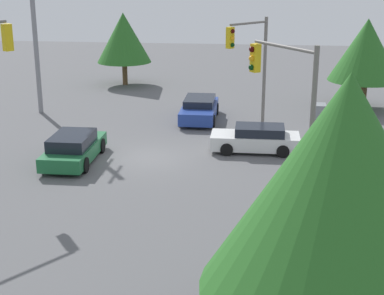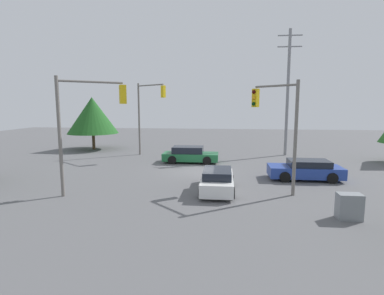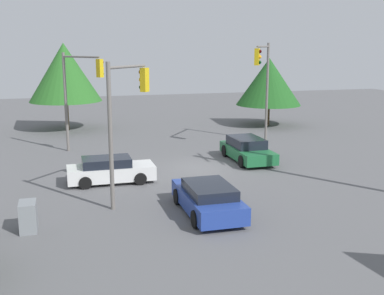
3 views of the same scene
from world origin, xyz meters
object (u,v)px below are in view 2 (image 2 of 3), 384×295
Objects in this scene: traffic_signal_aux at (148,107)px; sedan_blue at (306,170)px; traffic_signal_main at (278,118)px; traffic_signal_cross at (87,115)px; sedan_white at (217,180)px; sedan_green at (190,155)px; electrical_cabinet at (349,207)px.

sedan_blue is at bearing 3.59° from traffic_signal_aux.
traffic_signal_cross is (-10.22, -1.41, 0.17)m from traffic_signal_main.
sedan_white is 0.62× the size of traffic_signal_aux.
traffic_signal_cross is at bearing -25.61° from sedan_green.
traffic_signal_cross is 0.91× the size of traffic_signal_aux.
sedan_white is 0.93× the size of sedan_blue.
traffic_signal_main is at bearing 140.99° from sedan_blue.
sedan_white is 0.93× the size of sedan_green.
traffic_signal_cross is 5.66× the size of electrical_cabinet.
traffic_signal_main is at bearing 36.04° from sedan_green.
electrical_cabinet is (8.14, -11.88, -0.11)m from sedan_green.
traffic_signal_aux is at bearing 57.81° from sedan_blue.
sedan_blue is 4.14× the size of electrical_cabinet.
electrical_cabinet is at bearing -32.51° from sedan_white.
sedan_white is 0.68× the size of traffic_signal_cross.
sedan_green is at bearing 28.70° from traffic_signal_cross.
traffic_signal_cross reaches higher than electrical_cabinet.
traffic_signal_cross reaches higher than sedan_green.
traffic_signal_main is at bearing -27.86° from traffic_signal_cross.
sedan_green is 0.67× the size of traffic_signal_aux.
sedan_white is 13.61m from traffic_signal_aux.
traffic_signal_main reaches higher than sedan_white.
traffic_signal_aux is 6.20× the size of electrical_cabinet.
sedan_green is 0.73× the size of traffic_signal_cross.
traffic_signal_aux is (-4.25, 2.81, 3.99)m from sedan_green.
electrical_cabinet is (12.60, -2.57, -3.71)m from traffic_signal_cross.
electrical_cabinet is at bearing -179.88° from sedan_blue.
traffic_signal_cross reaches higher than sedan_blue.
sedan_white reaches higher than electrical_cabinet.
sedan_blue is at bearing -16.70° from traffic_signal_cross.
sedan_green is at bearing 124.41° from electrical_cabinet.
sedan_blue is 0.73× the size of traffic_signal_cross.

